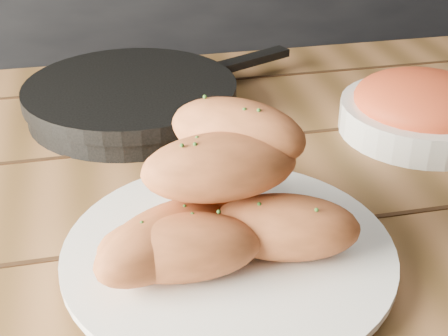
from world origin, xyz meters
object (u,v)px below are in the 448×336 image
Objects in this scene: table at (192,258)px; bread_rolls at (216,202)px; plate at (229,253)px; skillet at (132,98)px; bowl at (422,109)px.

table is 6.00× the size of bread_rolls.
table is 4.96× the size of plate.
skillet is 1.95× the size of bowl.
bread_rolls reaches higher than table.
plate is 0.76× the size of skillet.
bread_rolls is 0.63× the size of skillet.
skillet is at bearing 99.29° from plate.
table is at bearing -167.20° from bowl.
plate is at bearing -145.32° from bowl.
plate is 0.06m from bread_rolls.
bread_rolls is at bearing -82.61° from skillet.
skillet is (-0.05, 0.35, -0.05)m from bread_rolls.
plate is 1.48× the size of bowl.
bowl is at bearing 33.81° from bread_rolls.
table is at bearing -78.47° from skillet.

